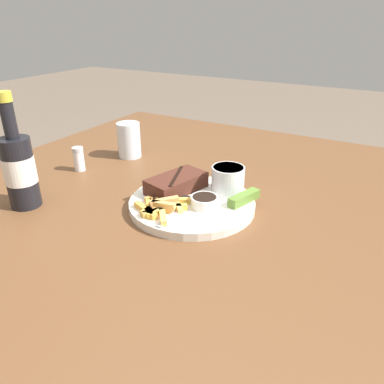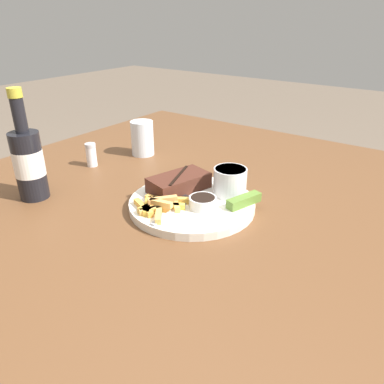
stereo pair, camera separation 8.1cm
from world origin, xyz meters
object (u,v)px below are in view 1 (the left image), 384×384
Objects in this scene: fork_utensil at (175,214)px; dinner_plate at (192,204)px; dipping_sauce_cup at (204,201)px; beer_bottle at (19,168)px; coleslaw_cup at (228,178)px; salt_shaker at (79,159)px; pickle_spear at (244,198)px; drinking_glass at (129,140)px; knife_utensil at (179,197)px; steak_portion at (176,183)px.

dinner_plate is at bearing 0.00° from fork_utensil.
dipping_sauce_cup is 0.40m from beer_bottle.
coleslaw_cup is 0.42m from salt_shaker.
salt_shaker is at bearing 72.50° from fork_utensil.
dipping_sauce_cup is 0.07m from fork_utensil.
dipping_sauce_cup is at bearing 171.61° from coleslaw_cup.
dipping_sauce_cup is 0.09m from pickle_spear.
salt_shaker is (0.21, 0.04, -0.06)m from beer_bottle.
salt_shaker is at bearing 91.12° from pickle_spear.
fork_utensil is (-0.12, 0.10, -0.01)m from pickle_spear.
drinking_glass is at bearing -1.18° from beer_bottle.
coleslaw_cup reaches higher than knife_utensil.
salt_shaker is (0.01, 0.32, -0.00)m from steak_portion.
beer_bottle is (-0.22, 0.43, 0.06)m from pickle_spear.
dinner_plate is 0.07m from fork_utensil.
steak_portion reaches higher than dipping_sauce_cup.
fork_utensil is 0.81× the size of knife_utensil.
knife_utensil is at bearing 82.95° from dipping_sauce_cup.
dinner_plate is 0.37m from salt_shaker.
dinner_plate is 0.03m from knife_utensil.
drinking_glass reaches higher than pickle_spear.
beer_bottle is at bearing 33.25° from knife_utensil.
pickle_spear is 0.14m from knife_utensil.
steak_portion is 2.34× the size of salt_shaker.
drinking_glass is (0.36, -0.01, -0.04)m from beer_bottle.
steak_portion is at bearing -47.00° from knife_utensil.
fork_utensil is (-0.07, -0.00, 0.01)m from dinner_plate.
drinking_glass reaches higher than knife_utensil.
coleslaw_cup is 0.73× the size of drinking_glass.
salt_shaker is at bearing 161.38° from drinking_glass.
beer_bottle is (-0.16, 0.36, 0.06)m from dipping_sauce_cup.
drinking_glass is at bearing 57.92° from steak_portion.
fork_utensil is 0.35m from beer_bottle.
drinking_glass is at bearing -18.62° from salt_shaker.
pickle_spear is at bearing -82.09° from steak_portion.
drinking_glass is at bearing 49.60° from fork_utensil.
pickle_spear is at bearing -63.08° from beer_bottle.
drinking_glass is 1.56× the size of salt_shaker.
salt_shaker reaches higher than steak_portion.
drinking_glass reaches higher than steak_portion.
knife_utensil is at bearing -124.12° from drinking_glass.
fork_utensil is at bearing -178.89° from dinner_plate.
fork_utensil is at bearing 119.73° from knife_utensil.
fork_utensil is at bearing -73.20° from beer_bottle.
coleslaw_cup is at bearing -64.66° from steak_portion.
fork_utensil is 0.54× the size of beer_bottle.
steak_portion is 2.06× the size of coleslaw_cup.
beer_bottle reaches higher than dipping_sauce_cup.
beer_bottle is at bearing 116.92° from pickle_spear.
dinner_plate is at bearing -62.44° from beer_bottle.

